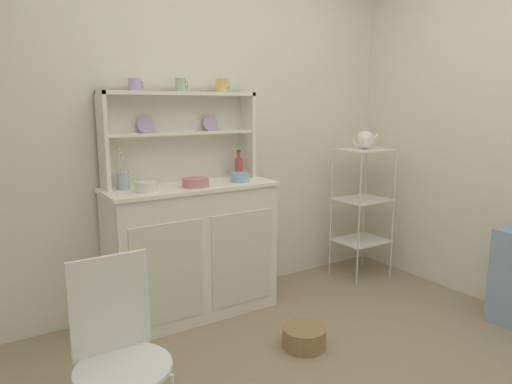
{
  "coord_description": "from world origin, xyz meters",
  "views": [
    {
      "loc": [
        -1.53,
        -1.37,
        1.42
      ],
      "look_at": [
        0.08,
        1.12,
        0.85
      ],
      "focal_mm": 32.4,
      "sensor_mm": 36.0,
      "label": 1
    }
  ],
  "objects_px": {
    "jam_bottle": "(239,167)",
    "bowl_mixing_large": "(146,187)",
    "utensil_jar": "(123,180)",
    "bakers_rack": "(363,197)",
    "hutch_shelf_unit": "(179,129)",
    "porcelain_teapot": "(365,140)",
    "wire_chair": "(118,345)",
    "hutch_cabinet": "(192,249)",
    "cup_lilac_0": "(135,85)",
    "floor_basket": "(304,337)"
  },
  "relations": [
    {
      "from": "cup_lilac_0",
      "to": "porcelain_teapot",
      "type": "bearing_deg",
      "value": -7.2
    },
    {
      "from": "hutch_shelf_unit",
      "to": "jam_bottle",
      "type": "height_order",
      "value": "hutch_shelf_unit"
    },
    {
      "from": "jam_bottle",
      "to": "utensil_jar",
      "type": "xyz_separation_m",
      "value": [
        -0.84,
        -0.01,
        -0.02
      ]
    },
    {
      "from": "wire_chair",
      "to": "utensil_jar",
      "type": "xyz_separation_m",
      "value": [
        0.41,
        1.18,
        0.44
      ]
    },
    {
      "from": "hutch_shelf_unit",
      "to": "cup_lilac_0",
      "type": "height_order",
      "value": "cup_lilac_0"
    },
    {
      "from": "porcelain_teapot",
      "to": "hutch_shelf_unit",
      "type": "bearing_deg",
      "value": 169.83
    },
    {
      "from": "hutch_cabinet",
      "to": "jam_bottle",
      "type": "distance_m",
      "value": 0.67
    },
    {
      "from": "cup_lilac_0",
      "to": "hutch_shelf_unit",
      "type": "bearing_deg",
      "value": 7.65
    },
    {
      "from": "wire_chair",
      "to": "bowl_mixing_large",
      "type": "bearing_deg",
      "value": 91.76
    },
    {
      "from": "hutch_cabinet",
      "to": "floor_basket",
      "type": "xyz_separation_m",
      "value": [
        0.35,
        -0.78,
        -0.4
      ]
    },
    {
      "from": "utensil_jar",
      "to": "hutch_shelf_unit",
      "type": "bearing_deg",
      "value": 11.48
    },
    {
      "from": "hutch_shelf_unit",
      "to": "jam_bottle",
      "type": "distance_m",
      "value": 0.51
    },
    {
      "from": "wire_chair",
      "to": "cup_lilac_0",
      "type": "height_order",
      "value": "cup_lilac_0"
    },
    {
      "from": "bakers_rack",
      "to": "floor_basket",
      "type": "relative_size",
      "value": 4.15
    },
    {
      "from": "hutch_cabinet",
      "to": "floor_basket",
      "type": "bearing_deg",
      "value": -65.94
    },
    {
      "from": "bowl_mixing_large",
      "to": "wire_chair",
      "type": "bearing_deg",
      "value": -115.76
    },
    {
      "from": "bakers_rack",
      "to": "floor_basket",
      "type": "xyz_separation_m",
      "value": [
        -1.14,
        -0.67,
        -0.61
      ]
    },
    {
      "from": "porcelain_teapot",
      "to": "hutch_cabinet",
      "type": "bearing_deg",
      "value": 176.02
    },
    {
      "from": "jam_bottle",
      "to": "porcelain_teapot",
      "type": "distance_m",
      "value": 1.09
    },
    {
      "from": "hutch_cabinet",
      "to": "bakers_rack",
      "type": "xyz_separation_m",
      "value": [
        1.48,
        -0.1,
        0.21
      ]
    },
    {
      "from": "porcelain_teapot",
      "to": "floor_basket",
      "type": "bearing_deg",
      "value": -149.37
    },
    {
      "from": "hutch_cabinet",
      "to": "hutch_shelf_unit",
      "type": "distance_m",
      "value": 0.81
    },
    {
      "from": "wire_chair",
      "to": "bowl_mixing_large",
      "type": "distance_m",
      "value": 1.21
    },
    {
      "from": "floor_basket",
      "to": "utensil_jar",
      "type": "relative_size",
      "value": 1.01
    },
    {
      "from": "wire_chair",
      "to": "bakers_rack",
      "type": "bearing_deg",
      "value": 50.82
    },
    {
      "from": "hutch_cabinet",
      "to": "wire_chair",
      "type": "xyz_separation_m",
      "value": [
        -0.83,
        -1.1,
        0.06
      ]
    },
    {
      "from": "hutch_cabinet",
      "to": "jam_bottle",
      "type": "xyz_separation_m",
      "value": [
        0.42,
        0.09,
        0.51
      ]
    },
    {
      "from": "hutch_cabinet",
      "to": "bowl_mixing_large",
      "type": "relative_size",
      "value": 8.63
    },
    {
      "from": "porcelain_teapot",
      "to": "wire_chair",
      "type": "bearing_deg",
      "value": -156.68
    },
    {
      "from": "hutch_cabinet",
      "to": "jam_bottle",
      "type": "bearing_deg",
      "value": 11.64
    },
    {
      "from": "jam_bottle",
      "to": "utensil_jar",
      "type": "height_order",
      "value": "utensil_jar"
    },
    {
      "from": "wire_chair",
      "to": "porcelain_teapot",
      "type": "height_order",
      "value": "porcelain_teapot"
    },
    {
      "from": "cup_lilac_0",
      "to": "porcelain_teapot",
      "type": "height_order",
      "value": "cup_lilac_0"
    },
    {
      "from": "utensil_jar",
      "to": "bakers_rack",
      "type": "bearing_deg",
      "value": -5.43
    },
    {
      "from": "hutch_shelf_unit",
      "to": "jam_bottle",
      "type": "relative_size",
      "value": 5.31
    },
    {
      "from": "hutch_cabinet",
      "to": "porcelain_teapot",
      "type": "bearing_deg",
      "value": -3.98
    },
    {
      "from": "floor_basket",
      "to": "porcelain_teapot",
      "type": "height_order",
      "value": "porcelain_teapot"
    },
    {
      "from": "hutch_cabinet",
      "to": "bowl_mixing_large",
      "type": "xyz_separation_m",
      "value": [
        -0.33,
        -0.07,
        0.47
      ]
    },
    {
      "from": "floor_basket",
      "to": "utensil_jar",
      "type": "xyz_separation_m",
      "value": [
        -0.77,
        0.85,
        0.9
      ]
    },
    {
      "from": "hutch_shelf_unit",
      "to": "porcelain_teapot",
      "type": "height_order",
      "value": "hutch_shelf_unit"
    },
    {
      "from": "floor_basket",
      "to": "jam_bottle",
      "type": "bearing_deg",
      "value": 85.21
    },
    {
      "from": "cup_lilac_0",
      "to": "bowl_mixing_large",
      "type": "relative_size",
      "value": 0.7
    },
    {
      "from": "utensil_jar",
      "to": "porcelain_teapot",
      "type": "distance_m",
      "value": 1.92
    },
    {
      "from": "bakers_rack",
      "to": "bowl_mixing_large",
      "type": "distance_m",
      "value": 1.83
    },
    {
      "from": "wire_chair",
      "to": "utensil_jar",
      "type": "distance_m",
      "value": 1.32
    },
    {
      "from": "jam_bottle",
      "to": "floor_basket",
      "type": "bearing_deg",
      "value": -94.79
    },
    {
      "from": "wire_chair",
      "to": "utensil_jar",
      "type": "relative_size",
      "value": 3.36
    },
    {
      "from": "cup_lilac_0",
      "to": "porcelain_teapot",
      "type": "xyz_separation_m",
      "value": [
        1.79,
        -0.23,
        -0.4
      ]
    },
    {
      "from": "jam_bottle",
      "to": "bowl_mixing_large",
      "type": "bearing_deg",
      "value": -167.98
    },
    {
      "from": "bakers_rack",
      "to": "bowl_mixing_large",
      "type": "height_order",
      "value": "bakers_rack"
    }
  ]
}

